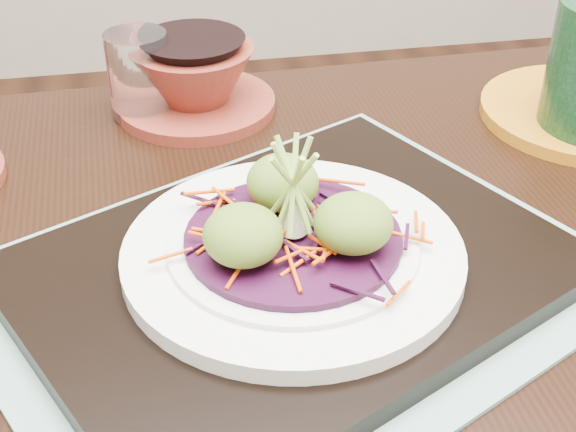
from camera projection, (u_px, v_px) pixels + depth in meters
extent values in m
cube|color=black|center=(240.00, 299.00, 0.62)|extent=(1.14, 0.78, 0.04)
cube|color=black|center=(556.00, 292.00, 1.17)|extent=(0.06, 0.06, 0.66)
cube|color=gray|center=(293.00, 281.00, 0.61)|extent=(0.56, 0.51, 0.00)
cube|color=black|center=(293.00, 270.00, 0.60)|extent=(0.48, 0.43, 0.02)
cylinder|color=silver|center=(293.00, 254.00, 0.59)|extent=(0.25, 0.25, 0.01)
cylinder|color=silver|center=(293.00, 244.00, 0.59)|extent=(0.18, 0.18, 0.01)
cylinder|color=#2F0927|center=(293.00, 238.00, 0.58)|extent=(0.16, 0.16, 0.01)
ellipsoid|color=#527422|center=(243.00, 236.00, 0.55)|extent=(0.06, 0.06, 0.04)
ellipsoid|color=#527422|center=(354.00, 224.00, 0.56)|extent=(0.06, 0.06, 0.04)
ellipsoid|color=#527422|center=(283.00, 183.00, 0.60)|extent=(0.06, 0.06, 0.04)
cylinder|color=white|center=(139.00, 75.00, 0.81)|extent=(0.07, 0.07, 0.09)
cylinder|color=maroon|center=(197.00, 104.00, 0.84)|extent=(0.18, 0.18, 0.01)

